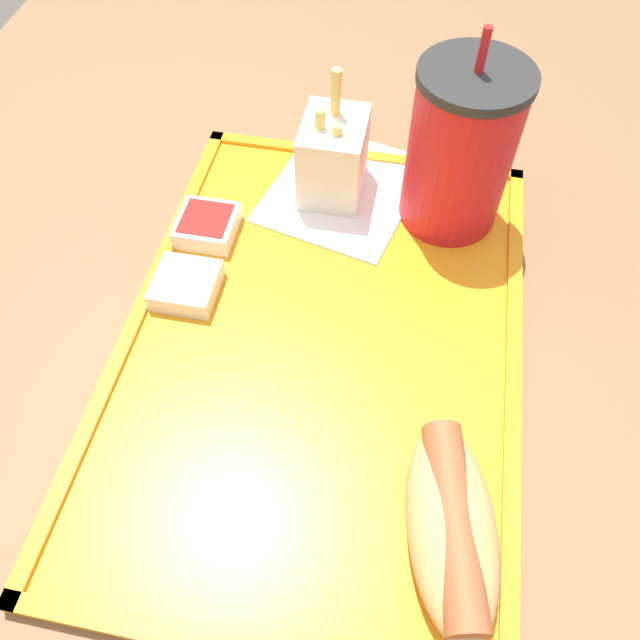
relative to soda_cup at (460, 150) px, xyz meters
The scene contains 9 objects.
ground_plane 0.86m from the soda_cup, 32.36° to the right, with size 8.00×8.00×0.00m, color #4C4742.
dining_table 0.50m from the soda_cup, 32.36° to the right, with size 1.36×0.95×0.75m.
food_tray 0.20m from the soda_cup, 28.33° to the right, with size 0.47×0.32×0.01m.
paper_napkin 0.13m from the soda_cup, 96.39° to the right, with size 0.18×0.16×0.00m.
soda_cup is the anchor object (origin of this frame).
hot_dog_far 0.31m from the soda_cup, ahead, with size 0.15×0.08×0.04m.
fries_carton 0.12m from the soda_cup, 95.05° to the right, with size 0.07×0.06×0.12m.
sauce_cup_mayo 0.26m from the soda_cup, 56.80° to the right, with size 0.05×0.05×0.02m.
sauce_cup_ketchup 0.23m from the soda_cup, 72.46° to the right, with size 0.05×0.05×0.02m.
Camera 1 is at (0.28, 0.06, 1.18)m, focal length 35.00 mm.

